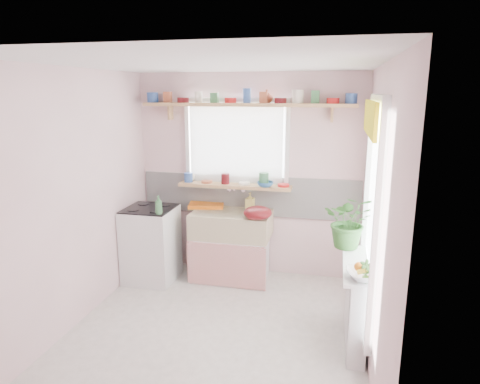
# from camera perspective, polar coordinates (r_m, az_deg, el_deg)

# --- Properties ---
(room) EXTENTS (3.20, 3.20, 3.20)m
(room) POSITION_cam_1_polar(r_m,az_deg,el_deg) (4.48, 7.54, 1.54)
(room) COLOR white
(room) RESTS_ON ground
(sink_unit) EXTENTS (0.95, 0.65, 1.11)m
(sink_unit) POSITION_cam_1_polar(r_m,az_deg,el_deg) (5.29, -1.15, -7.10)
(sink_unit) COLOR white
(sink_unit) RESTS_ON ground
(cooker) EXTENTS (0.58, 0.58, 0.93)m
(cooker) POSITION_cam_1_polar(r_m,az_deg,el_deg) (5.36, -11.76, -6.77)
(cooker) COLOR white
(cooker) RESTS_ON ground
(radiator_ledge) EXTENTS (0.22, 0.95, 0.78)m
(radiator_ledge) POSITION_cam_1_polar(r_m,az_deg,el_deg) (4.17, 15.24, -13.98)
(radiator_ledge) COLOR white
(radiator_ledge) RESTS_ON ground
(windowsill) EXTENTS (1.40, 0.22, 0.04)m
(windowsill) POSITION_cam_1_polar(r_m,az_deg,el_deg) (5.26, -0.69, 0.84)
(windowsill) COLOR tan
(windowsill) RESTS_ON room
(pine_shelf) EXTENTS (2.52, 0.24, 0.04)m
(pine_shelf) POSITION_cam_1_polar(r_m,az_deg,el_deg) (5.10, 0.92, 11.56)
(pine_shelf) COLOR tan
(pine_shelf) RESTS_ON room
(shelf_crockery) EXTENTS (2.47, 0.11, 0.12)m
(shelf_crockery) POSITION_cam_1_polar(r_m,az_deg,el_deg) (5.10, 0.72, 12.40)
(shelf_crockery) COLOR #3359A5
(shelf_crockery) RESTS_ON pine_shelf
(sill_crockery) EXTENTS (1.35, 0.11, 0.12)m
(sill_crockery) POSITION_cam_1_polar(r_m,az_deg,el_deg) (5.26, -1.22, 1.65)
(sill_crockery) COLOR #3359A5
(sill_crockery) RESTS_ON windowsill
(dish_tray) EXTENTS (0.49, 0.41, 0.04)m
(dish_tray) POSITION_cam_1_polar(r_m,az_deg,el_deg) (5.44, -4.48, -1.69)
(dish_tray) COLOR orange
(dish_tray) RESTS_ON sink_unit
(colander) EXTENTS (0.36, 0.36, 0.15)m
(colander) POSITION_cam_1_polar(r_m,az_deg,el_deg) (4.88, 2.38, -2.78)
(colander) COLOR #601014
(colander) RESTS_ON sink_unit
(jade_plant) EXTENTS (0.49, 0.42, 0.54)m
(jade_plant) POSITION_cam_1_polar(r_m,az_deg,el_deg) (4.30, 14.40, -3.78)
(jade_plant) COLOR #33692A
(jade_plant) RESTS_ON radiator_ledge
(fruit_bowl) EXTENTS (0.35, 0.35, 0.07)m
(fruit_bowl) POSITION_cam_1_polar(r_m,az_deg,el_deg) (3.70, 16.32, -10.57)
(fruit_bowl) COLOR silver
(fruit_bowl) RESTS_ON radiator_ledge
(herb_pot) EXTENTS (0.11, 0.08, 0.20)m
(herb_pot) POSITION_cam_1_polar(r_m,az_deg,el_deg) (3.61, 16.44, -10.14)
(herb_pot) COLOR #3E712D
(herb_pot) RESTS_ON radiator_ledge
(soap_bottle_sink) EXTENTS (0.11, 0.11, 0.21)m
(soap_bottle_sink) POSITION_cam_1_polar(r_m,az_deg,el_deg) (5.28, 1.35, -1.19)
(soap_bottle_sink) COLOR #D6C45F
(soap_bottle_sink) RESTS_ON sink_unit
(sill_cup) EXTENTS (0.17, 0.17, 0.10)m
(sill_cup) POSITION_cam_1_polar(r_m,az_deg,el_deg) (5.47, -6.59, 1.99)
(sill_cup) COLOR beige
(sill_cup) RESTS_ON windowsill
(sill_bowl) EXTENTS (0.23, 0.23, 0.06)m
(sill_bowl) POSITION_cam_1_polar(r_m,az_deg,el_deg) (5.12, 3.38, 1.04)
(sill_bowl) COLOR teal
(sill_bowl) RESTS_ON windowsill
(shelf_vase) EXTENTS (0.17, 0.17, 0.15)m
(shelf_vase) POSITION_cam_1_polar(r_m,az_deg,el_deg) (5.11, 3.57, 12.62)
(shelf_vase) COLOR #98472E
(shelf_vase) RESTS_ON pine_shelf
(cooker_bottle) EXTENTS (0.09, 0.09, 0.21)m
(cooker_bottle) POSITION_cam_1_polar(r_m,az_deg,el_deg) (4.92, -10.79, -1.72)
(cooker_bottle) COLOR #3E7C46
(cooker_bottle) RESTS_ON cooker
(fruit) EXTENTS (0.20, 0.14, 0.10)m
(fruit) POSITION_cam_1_polar(r_m,az_deg,el_deg) (3.68, 16.47, -9.68)
(fruit) COLOR orange
(fruit) RESTS_ON fruit_bowl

